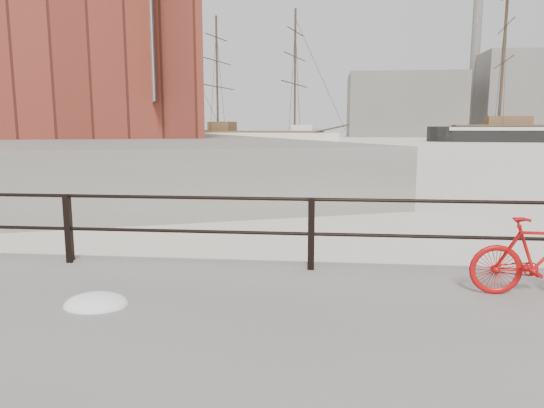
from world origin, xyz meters
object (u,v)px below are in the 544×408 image
(workboat_near, at_px, (61,161))
(bicycle, at_px, (540,257))
(workboat_far, at_px, (64,149))
(schooner_mid, at_px, (255,143))
(schooner_left, at_px, (152,143))

(workboat_near, bearing_deg, bicycle, -56.81)
(bicycle, bearing_deg, workboat_far, 126.09)
(bicycle, height_order, schooner_mid, schooner_mid)
(schooner_mid, relative_size, workboat_far, 2.96)
(schooner_left, bearing_deg, bicycle, -76.56)
(workboat_far, bearing_deg, bicycle, -99.70)
(bicycle, bearing_deg, schooner_left, 114.78)
(workboat_near, relative_size, workboat_far, 1.14)
(bicycle, xyz_separation_m, schooner_left, (-31.18, 74.13, -0.81))
(schooner_mid, distance_m, schooner_left, 17.60)
(workboat_near, height_order, workboat_far, same)
(schooner_left, distance_m, workboat_far, 27.07)
(bicycle, distance_m, workboat_far, 56.85)
(schooner_mid, distance_m, workboat_near, 47.67)
(schooner_mid, height_order, workboat_near, schooner_mid)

